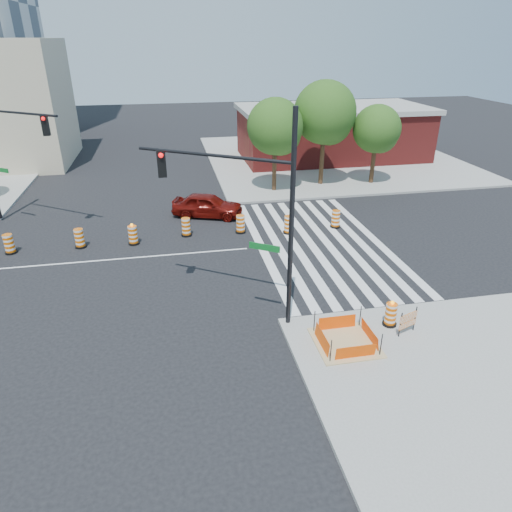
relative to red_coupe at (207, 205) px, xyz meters
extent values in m
plane|color=black|center=(-5.46, -5.19, -0.73)|extent=(120.00, 120.00, 0.00)
cube|color=gray|center=(12.54, 12.81, -0.66)|extent=(22.00, 22.00, 0.15)
cube|color=silver|center=(2.34, -5.19, -0.73)|extent=(0.45, 13.50, 0.01)
cube|color=silver|center=(3.24, -5.19, -0.73)|extent=(0.45, 13.50, 0.01)
cube|color=silver|center=(4.14, -5.19, -0.73)|extent=(0.45, 13.50, 0.01)
cube|color=silver|center=(5.04, -5.19, -0.73)|extent=(0.45, 13.50, 0.01)
cube|color=silver|center=(5.94, -5.19, -0.73)|extent=(0.45, 13.50, 0.01)
cube|color=silver|center=(6.84, -5.19, -0.73)|extent=(0.45, 13.50, 0.01)
cube|color=silver|center=(7.74, -5.19, -0.73)|extent=(0.45, 13.50, 0.01)
cube|color=silver|center=(8.64, -5.19, -0.73)|extent=(0.45, 13.50, 0.01)
cube|color=silver|center=(-5.46, -5.19, -0.73)|extent=(14.00, 0.12, 0.01)
cube|color=tan|center=(3.54, -14.19, -0.56)|extent=(2.20, 2.20, 0.05)
cube|color=#E94604|center=(3.54, -15.09, -0.31)|extent=(1.44, 0.02, 0.55)
cube|color=#E94604|center=(3.54, -13.29, -0.31)|extent=(1.44, 0.02, 0.55)
cube|color=#E94604|center=(2.64, -14.19, -0.31)|extent=(0.02, 1.44, 0.55)
cube|color=#E94604|center=(4.44, -14.19, -0.31)|extent=(0.02, 1.44, 0.55)
cylinder|color=black|center=(2.64, -15.09, -0.13)|extent=(0.04, 0.04, 0.90)
cylinder|color=black|center=(4.44, -15.09, -0.13)|extent=(0.04, 0.04, 0.90)
cylinder|color=black|center=(2.64, -13.29, -0.13)|extent=(0.04, 0.04, 0.90)
cylinder|color=black|center=(4.44, -13.29, -0.13)|extent=(0.04, 0.04, 0.90)
cube|color=maroon|center=(12.54, 12.81, 1.37)|extent=(16.00, 8.00, 4.20)
cube|color=gray|center=(12.54, 12.81, 3.67)|extent=(16.50, 8.50, 0.40)
imported|color=#5C0C07|center=(0.00, 0.00, 0.00)|extent=(4.63, 3.09, 1.46)
cylinder|color=black|center=(1.86, -12.47, 3.42)|extent=(0.18, 0.18, 8.00)
cylinder|color=black|center=(-0.66, -10.83, 5.62)|extent=(5.09, 3.38, 0.12)
cube|color=black|center=(-2.41, -9.68, 5.12)|extent=(0.32, 0.28, 1.00)
sphere|color=#FF0C0C|center=(-2.41, -9.86, 5.47)|extent=(0.18, 0.18, 0.18)
cube|color=#0C591E|center=(1.02, -11.92, 2.42)|extent=(1.03, 0.69, 0.25)
cylinder|color=black|center=(-9.92, 0.00, 5.79)|extent=(5.10, 3.67, 0.12)
cube|color=black|center=(-8.16, -1.25, 5.27)|extent=(0.33, 0.29, 1.03)
sphere|color=#FF0C0C|center=(-8.16, -1.43, 5.63)|extent=(0.18, 0.18, 0.18)
cube|color=#0C591E|center=(-11.59, 1.19, 2.50)|extent=(1.03, 0.75, 0.26)
cylinder|color=black|center=(5.61, -13.40, -0.54)|extent=(0.54, 0.54, 0.09)
cylinder|color=#DF5E04|center=(5.61, -13.40, -0.09)|extent=(0.43, 0.43, 0.85)
sphere|color=#FF990C|center=(5.61, -13.40, 0.40)|extent=(0.14, 0.14, 0.14)
cube|color=#DF5E04|center=(5.97, -14.04, 0.13)|extent=(0.83, 0.34, 0.29)
cube|color=#DF5E04|center=(5.97, -14.04, -0.19)|extent=(0.83, 0.34, 0.22)
cylinder|color=black|center=(5.60, -14.18, -0.07)|extent=(0.04, 0.04, 1.02)
cylinder|color=black|center=(6.33, -13.90, -0.07)|extent=(0.04, 0.04, 1.02)
cylinder|color=#382314|center=(5.17, 4.09, 1.31)|extent=(0.30, 0.30, 4.09)
sphere|color=#214714|center=(5.17, 4.09, 3.87)|extent=(3.83, 3.83, 3.83)
sphere|color=#214714|center=(5.64, 4.37, 3.23)|extent=(2.81, 2.81, 2.81)
sphere|color=#214714|center=(4.80, 3.90, 3.48)|extent=(2.56, 2.56, 2.56)
cylinder|color=#382314|center=(8.95, 4.93, 1.62)|extent=(0.32, 0.32, 4.70)
sphere|color=#214714|center=(8.95, 4.93, 4.56)|extent=(4.41, 4.41, 4.41)
sphere|color=#214714|center=(9.45, 5.23, 3.82)|extent=(3.23, 3.23, 3.23)
sphere|color=#214714|center=(8.55, 4.73, 4.12)|extent=(2.94, 2.94, 2.94)
cylinder|color=#382314|center=(12.78, 4.47, 1.10)|extent=(0.32, 0.32, 3.66)
sphere|color=#214714|center=(12.78, 4.47, 3.38)|extent=(3.43, 3.43, 3.43)
sphere|color=#214714|center=(13.28, 4.77, 2.81)|extent=(2.52, 2.52, 2.52)
sphere|color=#214714|center=(12.38, 4.27, 3.04)|extent=(2.29, 2.29, 2.29)
cylinder|color=black|center=(-10.51, -3.38, -0.68)|extent=(0.60, 0.60, 0.10)
cylinder|color=#DF5E04|center=(-10.51, -3.38, -0.18)|extent=(0.48, 0.48, 0.95)
cylinder|color=black|center=(-7.08, -3.31, -0.68)|extent=(0.60, 0.60, 0.10)
cylinder|color=#DF5E04|center=(-7.08, -3.31, -0.18)|extent=(0.48, 0.48, 0.95)
cylinder|color=black|center=(-4.34, -3.42, -0.68)|extent=(0.60, 0.60, 0.10)
cylinder|color=#DF5E04|center=(-4.34, -3.42, -0.18)|extent=(0.48, 0.48, 0.95)
sphere|color=#FF990C|center=(-4.34, -3.42, 0.37)|extent=(0.16, 0.16, 0.16)
cylinder|color=black|center=(-1.48, -2.80, -0.68)|extent=(0.60, 0.60, 0.10)
cylinder|color=#DF5E04|center=(-1.48, -2.80, -0.18)|extent=(0.48, 0.48, 0.95)
cylinder|color=black|center=(1.57, -2.94, -0.68)|extent=(0.60, 0.60, 0.10)
cylinder|color=#DF5E04|center=(1.57, -2.94, -0.18)|extent=(0.48, 0.48, 0.95)
cylinder|color=black|center=(4.22, -3.57, -0.68)|extent=(0.60, 0.60, 0.10)
cylinder|color=#DF5E04|center=(4.22, -3.57, -0.18)|extent=(0.48, 0.48, 0.95)
cylinder|color=black|center=(7.15, -3.23, -0.68)|extent=(0.60, 0.60, 0.10)
cylinder|color=#DF5E04|center=(7.15, -3.23, -0.18)|extent=(0.48, 0.48, 0.95)
camera|label=1|loc=(-2.20, -26.70, 9.35)|focal=32.00mm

